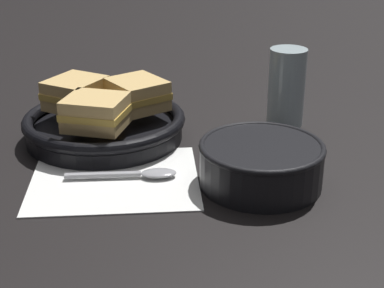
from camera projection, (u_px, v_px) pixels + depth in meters
ground_plane at (178, 163)px, 0.84m from camera, size 4.00×4.00×0.00m
napkin at (115, 178)px, 0.79m from camera, size 0.24×0.21×0.00m
soup_bowl at (261, 161)px, 0.77m from camera, size 0.16×0.16×0.06m
spoon at (143, 174)px, 0.79m from camera, size 0.15×0.03×0.01m
skillet at (105, 126)px, 0.91m from camera, size 0.25×0.25×0.04m
sandwich_near_left at (137, 94)px, 0.92m from camera, size 0.11×0.11×0.05m
sandwich_near_right at (76, 93)px, 0.92m from camera, size 0.11×0.11×0.05m
sandwich_far_left at (96, 112)px, 0.84m from camera, size 0.10×0.09×0.05m
drinking_glass at (287, 87)px, 0.96m from camera, size 0.06×0.06×0.13m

